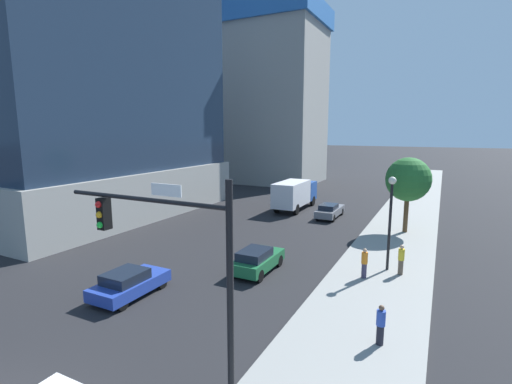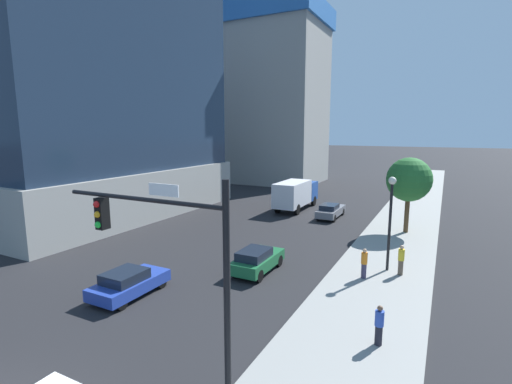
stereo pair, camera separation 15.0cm
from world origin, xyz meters
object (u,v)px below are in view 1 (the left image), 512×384
Objects in this scene: traffic_light_pole at (172,249)px; car_blue at (129,283)px; car_gray at (330,211)px; pedestrian_orange_shirt at (364,263)px; pedestrian_yellow_shirt at (401,259)px; pedestrian_blue_shirt at (381,325)px; car_green at (257,260)px; box_truck at (295,193)px; street_tree at (408,180)px; construction_building at (274,88)px; street_lamp at (391,209)px.

traffic_light_pole is 1.70× the size of car_blue.
pedestrian_orange_shirt reaches higher than car_gray.
pedestrian_yellow_shirt is (11.93, 8.75, 0.37)m from car_blue.
pedestrian_blue_shirt is at bearing 4.48° from car_blue.
car_green is 17.99m from box_truck.
pedestrian_yellow_shirt is 7.81m from pedestrian_blue_shirt.
pedestrian_blue_shirt reaches higher than car_gray.
car_gray is at bearing 112.83° from pedestrian_orange_shirt.
car_green is (-6.96, -12.72, -3.66)m from street_tree.
construction_building is at bearing 126.10° from car_gray.
car_blue is 2.37× the size of pedestrian_orange_shirt.
traffic_light_pole reaches higher than car_blue.
traffic_light_pole reaches higher than pedestrian_yellow_shirt.
car_blue is at bearing 145.58° from traffic_light_pole.
street_tree is (22.42, -23.93, -10.40)m from construction_building.
street_tree reaches higher than car_blue.
pedestrian_yellow_shirt is (0.77, -0.44, -2.74)m from street_lamp.
pedestrian_orange_shirt is at bearing -67.17° from car_gray.
car_gray is 21.66m from pedestrian_blue_shirt.
traffic_light_pole is 0.92× the size of box_truck.
pedestrian_blue_shirt is at bearing -61.70° from box_truck.
construction_building is 8.96× the size of car_blue.
box_truck is (-11.29, 4.72, -2.65)m from street_tree.
car_blue is (-6.60, 4.52, -4.07)m from traffic_light_pole.
box_truck is (-11.16, 14.00, -2.04)m from street_lamp.
traffic_light_pole is (17.73, -46.91, -10.06)m from construction_building.
box_truck is at bearing 103.93° from car_green.
traffic_light_pole is at bearing -76.61° from box_truck.
street_lamp is 3.49m from pedestrian_orange_shirt.
car_blue is at bearing -144.26° from pedestrian_orange_shirt.
street_tree is 21.96m from car_blue.
pedestrian_yellow_shirt is 1.09× the size of pedestrian_blue_shirt.
pedestrian_blue_shirt is (11.98, -22.24, -0.79)m from box_truck.
traffic_light_pole is 1.24× the size of street_lamp.
pedestrian_orange_shirt is (5.84, -13.88, 0.32)m from car_gray.
pedestrian_orange_shirt is at bearing 73.20° from traffic_light_pole.
pedestrian_yellow_shirt is (7.60, -12.45, 0.35)m from car_gray.
traffic_light_pole is at bearing -108.42° from street_lamp.
car_green is 2.37× the size of pedestrian_orange_shirt.
construction_building reaches higher than pedestrian_blue_shirt.
car_green is at bearing -118.69° from street_tree.
car_gray is at bearing 95.04° from traffic_light_pole.
box_truck is at bearing 157.33° from street_tree.
pedestrian_orange_shirt is at bearing 105.84° from pedestrian_blue_shirt.
car_gray is (-6.83, 12.01, -3.09)m from street_lamp.
car_gray is at bearing 121.41° from pedestrian_yellow_shirt.
car_green is at bearing -158.46° from pedestrian_yellow_shirt.
car_gray is 15.06m from pedestrian_orange_shirt.
street_lamp reaches higher than pedestrian_orange_shirt.
traffic_light_pole reaches higher than pedestrian_orange_shirt.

